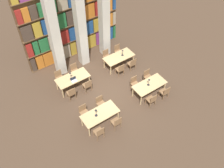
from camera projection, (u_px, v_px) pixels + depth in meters
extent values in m
plane|color=#4C3828|center=(111.00, 91.00, 14.05)|extent=(40.00, 40.00, 0.00)
cube|color=brown|center=(71.00, 16.00, 14.25)|extent=(6.17, 0.06, 5.50)
cube|color=brown|center=(76.00, 53.00, 16.26)|extent=(6.17, 0.35, 0.03)
cube|color=#47382D|center=(33.00, 64.00, 14.79)|extent=(0.25, 0.20, 0.94)
cube|color=orange|center=(40.00, 62.00, 14.94)|extent=(0.42, 0.20, 0.94)
cube|color=orange|center=(48.00, 58.00, 15.15)|extent=(0.60, 0.20, 0.94)
cube|color=#B7932D|center=(56.00, 55.00, 15.36)|extent=(0.47, 0.20, 0.94)
cube|color=tan|center=(65.00, 51.00, 15.60)|extent=(0.62, 0.20, 0.94)
cube|color=#B7932D|center=(73.00, 48.00, 15.81)|extent=(0.37, 0.20, 0.94)
cube|color=#84387A|center=(81.00, 45.00, 16.03)|extent=(0.68, 0.20, 0.94)
cube|color=#B7932D|center=(91.00, 41.00, 16.32)|extent=(0.66, 0.20, 0.94)
cube|color=#84387A|center=(99.00, 37.00, 16.56)|extent=(0.54, 0.20, 0.94)
cube|color=#236B38|center=(105.00, 35.00, 16.75)|extent=(0.31, 0.20, 0.94)
cube|color=navy|center=(110.00, 33.00, 16.89)|extent=(0.36, 0.20, 0.94)
cube|color=#236B38|center=(114.00, 31.00, 17.02)|extent=(0.17, 0.20, 0.94)
cube|color=brown|center=(74.00, 39.00, 15.45)|extent=(6.17, 0.35, 0.03)
cube|color=maroon|center=(30.00, 50.00, 14.01)|extent=(0.32, 0.20, 0.88)
cube|color=#236B38|center=(36.00, 48.00, 14.15)|extent=(0.29, 0.20, 0.88)
cube|color=#236B38|center=(44.00, 45.00, 14.34)|extent=(0.53, 0.20, 0.88)
cube|color=tan|center=(53.00, 41.00, 14.57)|extent=(0.63, 0.20, 0.88)
cube|color=maroon|center=(64.00, 37.00, 14.83)|extent=(0.60, 0.20, 0.88)
cube|color=navy|center=(72.00, 34.00, 15.04)|extent=(0.35, 0.20, 0.88)
cube|color=#236B38|center=(80.00, 31.00, 15.26)|extent=(0.61, 0.20, 0.88)
cube|color=navy|center=(89.00, 27.00, 15.50)|extent=(0.55, 0.20, 0.88)
cube|color=#B7932D|center=(98.00, 24.00, 15.75)|extent=(0.67, 0.20, 0.88)
cube|color=orange|center=(107.00, 20.00, 16.04)|extent=(0.69, 0.20, 0.88)
cube|color=tan|center=(114.00, 18.00, 16.22)|extent=(0.20, 0.20, 0.88)
cube|color=brown|center=(72.00, 24.00, 14.64)|extent=(6.17, 0.35, 0.03)
cube|color=#47382D|center=(27.00, 33.00, 13.24)|extent=(0.58, 0.20, 0.91)
cube|color=#B7932D|center=(37.00, 29.00, 13.46)|extent=(0.44, 0.20, 0.91)
cube|color=navy|center=(44.00, 27.00, 13.63)|extent=(0.30, 0.20, 0.91)
cube|color=#47382D|center=(52.00, 24.00, 13.80)|extent=(0.54, 0.20, 0.91)
cube|color=#236B38|center=(61.00, 21.00, 14.02)|extent=(0.52, 0.20, 0.91)
cube|color=#47382D|center=(70.00, 18.00, 14.22)|extent=(0.41, 0.20, 0.91)
cube|color=#236B38|center=(76.00, 16.00, 14.38)|extent=(0.27, 0.20, 0.91)
cube|color=orange|center=(83.00, 13.00, 14.56)|extent=(0.61, 0.20, 0.91)
cube|color=orange|center=(91.00, 10.00, 14.77)|extent=(0.40, 0.20, 0.91)
cube|color=maroon|center=(97.00, 8.00, 14.94)|extent=(0.35, 0.20, 0.91)
cube|color=#236B38|center=(102.00, 6.00, 15.08)|extent=(0.28, 0.20, 0.91)
cube|color=orange|center=(108.00, 4.00, 15.24)|extent=(0.48, 0.20, 0.91)
cube|color=navy|center=(114.00, 2.00, 15.40)|extent=(0.19, 0.20, 0.91)
cube|color=brown|center=(70.00, 7.00, 13.83)|extent=(6.17, 0.35, 0.03)
cube|color=maroon|center=(19.00, 17.00, 12.42)|extent=(0.29, 0.20, 0.78)
cube|color=orange|center=(25.00, 15.00, 12.55)|extent=(0.36, 0.20, 0.78)
cube|color=#47382D|center=(33.00, 12.00, 12.71)|extent=(0.39, 0.20, 0.78)
cube|color=#236B38|center=(42.00, 9.00, 12.90)|extent=(0.48, 0.20, 0.78)
cube|color=#236B38|center=(52.00, 6.00, 13.11)|extent=(0.47, 0.20, 0.78)
cube|color=tan|center=(62.00, 3.00, 13.34)|extent=(0.59, 0.20, 0.78)
cube|color=navy|center=(71.00, 0.00, 13.55)|extent=(0.41, 0.20, 0.78)
cube|color=beige|center=(53.00, 30.00, 12.88)|extent=(0.51, 0.51, 6.00)
cube|color=beige|center=(80.00, 20.00, 13.49)|extent=(0.51, 0.51, 6.00)
cube|color=beige|center=(104.00, 12.00, 14.09)|extent=(0.51, 0.51, 6.00)
cube|color=tan|center=(100.00, 114.00, 12.08)|extent=(1.84, 0.87, 0.04)
cylinder|color=tan|center=(89.00, 132.00, 11.83)|extent=(0.07, 0.07, 0.70)
cylinder|color=tan|center=(118.00, 115.00, 12.48)|extent=(0.07, 0.07, 0.70)
cylinder|color=tan|center=(82.00, 121.00, 12.23)|extent=(0.07, 0.07, 0.70)
cylinder|color=tan|center=(110.00, 106.00, 12.87)|extent=(0.07, 0.07, 0.70)
cylinder|color=olive|center=(94.00, 134.00, 11.92)|extent=(0.04, 0.04, 0.42)
cylinder|color=olive|center=(100.00, 130.00, 12.06)|extent=(0.04, 0.04, 0.42)
cylinder|color=olive|center=(97.00, 139.00, 11.73)|extent=(0.04, 0.04, 0.42)
cylinder|color=olive|center=(104.00, 135.00, 11.87)|extent=(0.04, 0.04, 0.42)
cube|color=olive|center=(99.00, 132.00, 11.73)|extent=(0.42, 0.40, 0.04)
cube|color=olive|center=(101.00, 132.00, 11.46)|extent=(0.40, 0.03, 0.42)
cylinder|color=olive|center=(90.00, 116.00, 12.60)|extent=(0.04, 0.04, 0.42)
cylinder|color=olive|center=(84.00, 120.00, 12.46)|extent=(0.04, 0.04, 0.42)
cylinder|color=olive|center=(86.00, 112.00, 12.79)|extent=(0.04, 0.04, 0.42)
cylinder|color=olive|center=(80.00, 115.00, 12.65)|extent=(0.04, 0.04, 0.42)
cube|color=olive|center=(85.00, 113.00, 12.46)|extent=(0.42, 0.40, 0.04)
cube|color=olive|center=(82.00, 108.00, 12.39)|extent=(0.40, 0.03, 0.42)
cylinder|color=olive|center=(111.00, 124.00, 12.31)|extent=(0.04, 0.04, 0.42)
cylinder|color=olive|center=(117.00, 120.00, 12.44)|extent=(0.04, 0.04, 0.42)
cylinder|color=olive|center=(115.00, 128.00, 12.12)|extent=(0.04, 0.04, 0.42)
cylinder|color=olive|center=(121.00, 125.00, 12.25)|extent=(0.04, 0.04, 0.42)
cube|color=olive|center=(116.00, 122.00, 12.11)|extent=(0.42, 0.40, 0.04)
cube|color=olive|center=(118.00, 122.00, 11.84)|extent=(0.40, 0.03, 0.42)
cylinder|color=olive|center=(106.00, 107.00, 12.98)|extent=(0.04, 0.04, 0.42)
cylinder|color=olive|center=(100.00, 111.00, 12.85)|extent=(0.04, 0.04, 0.42)
cylinder|color=olive|center=(103.00, 103.00, 13.17)|extent=(0.04, 0.04, 0.42)
cylinder|color=olive|center=(97.00, 106.00, 13.03)|extent=(0.04, 0.04, 0.42)
cube|color=olive|center=(101.00, 104.00, 12.84)|extent=(0.42, 0.40, 0.04)
cube|color=olive|center=(99.00, 99.00, 12.77)|extent=(0.40, 0.03, 0.42)
cylinder|color=#232328|center=(96.00, 115.00, 11.98)|extent=(0.14, 0.14, 0.01)
cylinder|color=#232328|center=(96.00, 113.00, 11.83)|extent=(0.02, 0.02, 0.40)
cone|color=#232328|center=(96.00, 110.00, 11.66)|extent=(0.11, 0.11, 0.07)
cube|color=tan|center=(150.00, 85.00, 13.38)|extent=(1.84, 0.87, 0.04)
cylinder|color=tan|center=(141.00, 100.00, 13.13)|extent=(0.07, 0.07, 0.70)
cylinder|color=tan|center=(165.00, 87.00, 13.78)|extent=(0.07, 0.07, 0.70)
cylinder|color=tan|center=(133.00, 92.00, 13.53)|extent=(0.07, 0.07, 0.70)
cylinder|color=tan|center=(156.00, 79.00, 14.17)|extent=(0.07, 0.07, 0.70)
cylinder|color=olive|center=(146.00, 101.00, 13.25)|extent=(0.04, 0.04, 0.42)
cylinder|color=olive|center=(151.00, 99.00, 13.39)|extent=(0.04, 0.04, 0.42)
cylinder|color=olive|center=(150.00, 106.00, 13.06)|extent=(0.04, 0.04, 0.42)
cylinder|color=olive|center=(155.00, 103.00, 13.20)|extent=(0.04, 0.04, 0.42)
cube|color=olive|center=(151.00, 99.00, 13.06)|extent=(0.42, 0.40, 0.04)
cube|color=olive|center=(154.00, 99.00, 12.79)|extent=(0.40, 0.03, 0.42)
cylinder|color=olive|center=(140.00, 87.00, 13.93)|extent=(0.04, 0.04, 0.42)
cylinder|color=olive|center=(134.00, 90.00, 13.79)|extent=(0.04, 0.04, 0.42)
cylinder|color=olive|center=(136.00, 84.00, 14.12)|extent=(0.04, 0.04, 0.42)
cylinder|color=olive|center=(131.00, 86.00, 13.98)|extent=(0.04, 0.04, 0.42)
cube|color=olive|center=(135.00, 84.00, 13.79)|extent=(0.42, 0.40, 0.04)
cube|color=olive|center=(134.00, 79.00, 13.72)|extent=(0.40, 0.03, 0.42)
cylinder|color=olive|center=(159.00, 94.00, 13.61)|extent=(0.04, 0.04, 0.42)
cylinder|color=olive|center=(164.00, 91.00, 13.75)|extent=(0.04, 0.04, 0.42)
cylinder|color=olive|center=(163.00, 98.00, 13.42)|extent=(0.04, 0.04, 0.42)
cylinder|color=olive|center=(168.00, 95.00, 13.56)|extent=(0.04, 0.04, 0.42)
cube|color=olive|center=(164.00, 92.00, 13.42)|extent=(0.42, 0.40, 0.04)
cube|color=olive|center=(167.00, 91.00, 13.14)|extent=(0.40, 0.03, 0.42)
cylinder|color=olive|center=(152.00, 81.00, 14.29)|extent=(0.04, 0.04, 0.42)
cylinder|color=olive|center=(147.00, 83.00, 14.15)|extent=(0.04, 0.04, 0.42)
cylinder|color=olive|center=(148.00, 77.00, 14.48)|extent=(0.04, 0.04, 0.42)
cylinder|color=olive|center=(144.00, 80.00, 14.34)|extent=(0.04, 0.04, 0.42)
cube|color=olive|center=(148.00, 77.00, 14.15)|extent=(0.42, 0.40, 0.04)
cube|color=olive|center=(147.00, 73.00, 14.08)|extent=(0.40, 0.03, 0.42)
cylinder|color=#232328|center=(148.00, 85.00, 13.33)|extent=(0.14, 0.14, 0.01)
cylinder|color=#232328|center=(149.00, 82.00, 13.18)|extent=(0.02, 0.02, 0.38)
cone|color=#232328|center=(149.00, 79.00, 13.02)|extent=(0.11, 0.11, 0.07)
cube|color=tan|center=(73.00, 78.00, 13.71)|extent=(1.84, 0.87, 0.04)
cylinder|color=tan|center=(63.00, 93.00, 13.47)|extent=(0.07, 0.07, 0.70)
cylinder|color=tan|center=(89.00, 80.00, 14.11)|extent=(0.07, 0.07, 0.70)
cylinder|color=tan|center=(57.00, 85.00, 13.86)|extent=(0.07, 0.07, 0.70)
cylinder|color=tan|center=(83.00, 73.00, 14.51)|extent=(0.07, 0.07, 0.70)
cylinder|color=olive|center=(67.00, 95.00, 13.57)|extent=(0.04, 0.04, 0.42)
cylinder|color=olive|center=(73.00, 92.00, 13.70)|extent=(0.04, 0.04, 0.42)
cylinder|color=olive|center=(70.00, 99.00, 13.38)|extent=(0.04, 0.04, 0.42)
cylinder|color=olive|center=(76.00, 96.00, 13.52)|extent=(0.04, 0.04, 0.42)
cube|color=olive|center=(71.00, 93.00, 13.37)|extent=(0.42, 0.40, 0.04)
cube|color=olive|center=(72.00, 92.00, 13.10)|extent=(0.40, 0.03, 0.42)
cylinder|color=olive|center=(65.00, 81.00, 14.24)|extent=(0.04, 0.04, 0.42)
cylinder|color=olive|center=(59.00, 84.00, 14.11)|extent=(0.04, 0.04, 0.42)
cylinder|color=olive|center=(62.00, 78.00, 14.43)|extent=(0.04, 0.04, 0.42)
cylinder|color=olive|center=(56.00, 80.00, 14.29)|extent=(0.04, 0.04, 0.42)
cube|color=olive|center=(60.00, 78.00, 14.10)|extent=(0.42, 0.40, 0.04)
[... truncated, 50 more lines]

